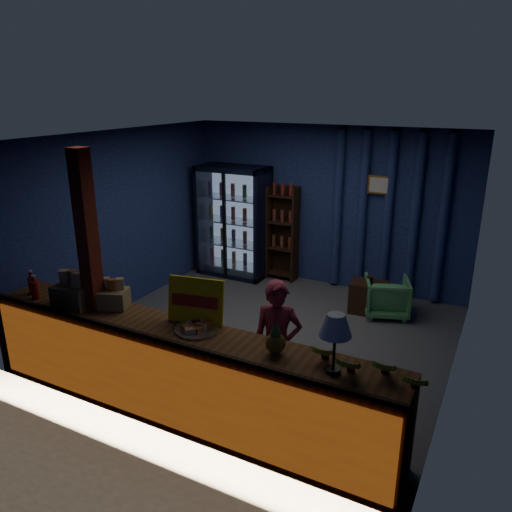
# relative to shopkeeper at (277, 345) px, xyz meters

# --- Properties ---
(ground) EXTENTS (4.60, 4.60, 0.00)m
(ground) POSITION_rel_shopkeeper_xyz_m (-0.76, 1.30, -0.68)
(ground) COLOR #515154
(ground) RESTS_ON ground
(room_walls) EXTENTS (4.60, 4.60, 4.60)m
(room_walls) POSITION_rel_shopkeeper_xyz_m (-0.76, 1.30, 0.89)
(room_walls) COLOR navy
(room_walls) RESTS_ON ground
(counter) EXTENTS (4.40, 0.57, 0.99)m
(counter) POSITION_rel_shopkeeper_xyz_m (-0.76, -0.61, -0.20)
(counter) COLOR brown
(counter) RESTS_ON ground
(support_post) EXTENTS (0.16, 0.16, 2.60)m
(support_post) POSITION_rel_shopkeeper_xyz_m (-1.81, -0.60, 0.62)
(support_post) COLOR maroon
(support_post) RESTS_ON ground
(beverage_cooler) EXTENTS (1.20, 0.62, 1.90)m
(beverage_cooler) POSITION_rel_shopkeeper_xyz_m (-2.31, 3.22, 0.25)
(beverage_cooler) COLOR black
(beverage_cooler) RESTS_ON ground
(bottle_shelf) EXTENTS (0.50, 0.28, 1.60)m
(bottle_shelf) POSITION_rel_shopkeeper_xyz_m (-1.46, 3.36, 0.12)
(bottle_shelf) COLOR #331F10
(bottle_shelf) RESTS_ON ground
(curtain_folds) EXTENTS (1.74, 0.14, 2.50)m
(curtain_folds) POSITION_rel_shopkeeper_xyz_m (0.24, 3.44, 0.62)
(curtain_folds) COLOR navy
(curtain_folds) RESTS_ON room_walls
(framed_picture) EXTENTS (0.36, 0.04, 0.28)m
(framed_picture) POSITION_rel_shopkeeper_xyz_m (0.09, 3.40, 1.07)
(framed_picture) COLOR #C48931
(framed_picture) RESTS_ON room_walls
(shopkeeper) EXTENTS (0.58, 0.48, 1.36)m
(shopkeeper) POSITION_rel_shopkeeper_xyz_m (0.00, 0.00, 0.00)
(shopkeeper) COLOR maroon
(shopkeeper) RESTS_ON ground
(green_chair) EXTENTS (0.78, 0.79, 0.56)m
(green_chair) POSITION_rel_shopkeeper_xyz_m (0.48, 2.69, -0.40)
(green_chair) COLOR #58B063
(green_chair) RESTS_ON ground
(side_table) EXTENTS (0.53, 0.40, 0.55)m
(side_table) POSITION_rel_shopkeeper_xyz_m (0.23, 2.65, -0.45)
(side_table) COLOR #331F10
(side_table) RESTS_ON ground
(yellow_sign) EXTENTS (0.57, 0.22, 0.45)m
(yellow_sign) POSITION_rel_shopkeeper_xyz_m (-0.70, -0.38, 0.50)
(yellow_sign) COLOR yellow
(yellow_sign) RESTS_ON counter
(soda_bottles) EXTENTS (0.23, 0.17, 0.28)m
(soda_bottles) POSITION_rel_shopkeeper_xyz_m (-2.63, -0.68, 0.38)
(soda_bottles) COLOR #AD190B
(soda_bottles) RESTS_ON counter
(snack_box_left) EXTENTS (0.41, 0.36, 0.39)m
(snack_box_left) POSITION_rel_shopkeeper_xyz_m (-2.04, -0.66, 0.41)
(snack_box_left) COLOR #9D864C
(snack_box_left) RESTS_ON counter
(snack_box_centre) EXTENTS (0.37, 0.34, 0.32)m
(snack_box_centre) POSITION_rel_shopkeeper_xyz_m (-1.66, -0.49, 0.38)
(snack_box_centre) COLOR #9D864C
(snack_box_centre) RESTS_ON counter
(pastry_tray) EXTENTS (0.43, 0.43, 0.07)m
(pastry_tray) POSITION_rel_shopkeeper_xyz_m (-0.59, -0.53, 0.29)
(pastry_tray) COLOR silver
(pastry_tray) RESTS_ON counter
(banana_bunches) EXTENTS (0.99, 0.29, 0.16)m
(banana_bunches) POSITION_rel_shopkeeper_xyz_m (1.05, -0.55, 0.35)
(banana_bunches) COLOR gold
(banana_bunches) RESTS_ON counter
(table_lamp) EXTENTS (0.26, 0.26, 0.51)m
(table_lamp) POSITION_rel_shopkeeper_xyz_m (0.80, -0.64, 0.67)
(table_lamp) COLOR black
(table_lamp) RESTS_ON counter
(pineapple) EXTENTS (0.18, 0.18, 0.31)m
(pineapple) POSITION_rel_shopkeeper_xyz_m (0.25, -0.58, 0.40)
(pineapple) COLOR olive
(pineapple) RESTS_ON counter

